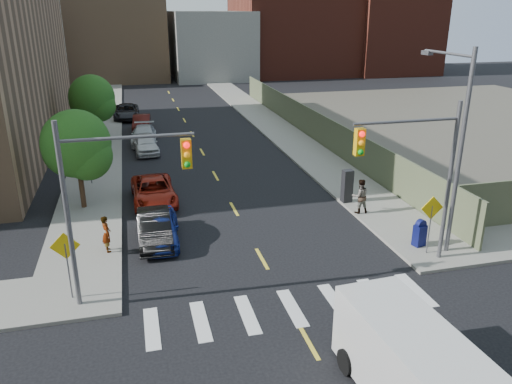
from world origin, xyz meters
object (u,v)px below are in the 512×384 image
parked_car_red (154,191)px  parked_car_maroon (142,123)px  mailbox (420,233)px  parked_car_silver (144,135)px  payphone (347,186)px  pedestrian_west (106,234)px  parked_car_grey (126,112)px  pedestrian_east (360,196)px  parked_car_white (145,143)px  parked_car_black (154,228)px  parked_car_blue (160,228)px  cargo_van (409,364)px

parked_car_red → parked_car_maroon: (0.00, 18.37, -0.00)m
mailbox → parked_car_silver: bearing=101.7°
parked_car_silver → payphone: (10.50, -16.59, 0.38)m
parked_car_maroon → pedestrian_west: bearing=-90.5°
parked_car_silver → parked_car_grey: size_ratio=0.92×
pedestrian_east → parked_car_white: bearing=-54.0°
parked_car_grey → payphone: payphone is taller
parked_car_black → parked_car_white: (0.26, 15.95, 0.03)m
parked_car_blue → parked_car_grey: parked_car_blue is taller
parked_car_red → pedestrian_west: pedestrian_west is taller
parked_car_silver → payphone: size_ratio=2.59×
parked_car_maroon → pedestrian_east: size_ratio=2.30×
cargo_van → payphone: cargo_van is taller
parked_car_maroon → parked_car_silver: bearing=-84.9°
mailbox → payphone: (-0.95, 5.97, 0.30)m
parked_car_blue → parked_car_black: size_ratio=0.99×
parked_car_blue → payphone: payphone is taller
parked_car_maroon → pedestrian_west: 24.38m
parked_car_silver → pedestrian_east: bearing=-56.2°
mailbox → pedestrian_east: (-0.95, 4.30, 0.31)m
payphone → pedestrian_east: (0.00, -1.67, 0.01)m
parked_car_white → parked_car_maroon: (0.00, 7.54, -0.03)m
parked_car_black → pedestrian_west: pedestrian_west is taller
cargo_van → parked_car_white: bearing=98.7°
cargo_van → parked_car_blue: bearing=112.9°
parked_car_white → payphone: payphone is taller
cargo_van → pedestrian_east: bearing=67.0°
parked_car_black → pedestrian_west: bearing=-159.9°
parked_car_red → parked_car_grey: parked_car_grey is taller
parked_car_blue → parked_car_white: size_ratio=0.98×
payphone → parked_car_black: bearing=-172.2°
payphone → parked_car_red: bearing=160.7°
parked_car_grey → parked_car_blue: bearing=-86.0°
parked_car_silver → cargo_van: bearing=-75.3°
parked_car_white → pedestrian_east: (10.50, -15.33, 0.34)m
parked_car_blue → parked_car_white: 16.02m
parked_car_white → cargo_van: (5.91, -28.10, 0.57)m
parked_car_red → parked_car_silver: (0.00, 13.74, -0.01)m
parked_car_black → parked_car_maroon: 23.50m
parked_car_white → payphone: size_ratio=2.35×
mailbox → pedestrian_east: pedestrian_east is taller
pedestrian_east → parked_car_black: bearing=4.9°
cargo_van → mailbox: size_ratio=4.29×
mailbox → parked_car_blue: bearing=147.3°
parked_car_grey → parked_car_black: bearing=-86.5°
parked_car_white → cargo_van: 28.72m
parked_car_red → parked_car_white: (0.00, 10.82, 0.03)m
parked_car_white → parked_car_grey: size_ratio=0.84×
parked_car_black → parked_car_red: bearing=87.5°
parked_car_blue → parked_car_black: 0.27m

